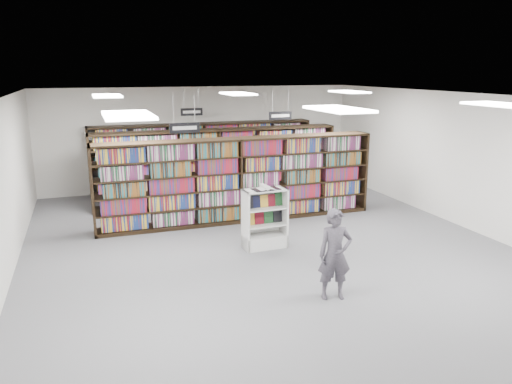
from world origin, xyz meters
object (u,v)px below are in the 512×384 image
object	(u,v)px
endcap_display	(264,227)
open_book	(266,188)
shopper	(335,254)
bookshelf_row_near	(239,180)

from	to	relation	value
endcap_display	open_book	world-z (taller)	open_book
shopper	endcap_display	bearing A→B (deg)	107.48
open_book	bookshelf_row_near	bearing A→B (deg)	82.97
endcap_display	shopper	size ratio (longest dim) A/B	0.84
bookshelf_row_near	shopper	distance (m)	4.72
bookshelf_row_near	open_book	size ratio (longest dim) A/B	11.78
open_book	endcap_display	bearing A→B (deg)	88.87
open_book	shopper	distance (m)	2.71
endcap_display	open_book	size ratio (longest dim) A/B	2.16
bookshelf_row_near	endcap_display	world-z (taller)	bookshelf_row_near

